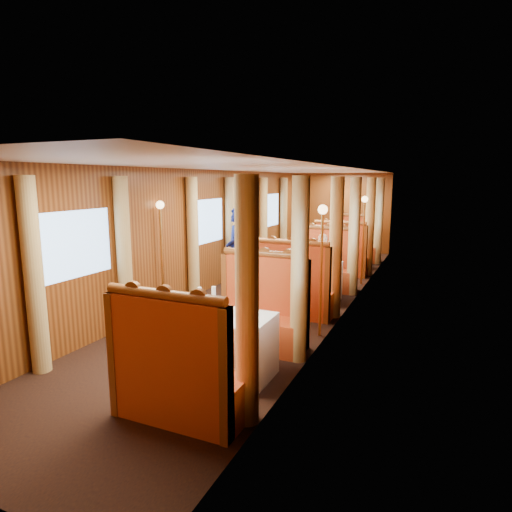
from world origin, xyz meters
The scene contains 48 objects.
floor centered at (0.00, 0.00, 0.00)m, with size 3.00×12.00×0.01m, color black, non-canonical shape.
ceiling centered at (0.00, 0.00, 2.50)m, with size 3.00×12.00×0.01m, color silver, non-canonical shape.
wall_far centered at (0.00, 6.00, 1.25)m, with size 3.00×2.50×0.01m, color brown, non-canonical shape.
wall_left centered at (-1.50, 0.00, 1.25)m, with size 12.00×2.50×0.01m, color brown, non-canonical shape.
wall_right centered at (1.50, 0.00, 1.25)m, with size 12.00×2.50×0.01m, color brown, non-canonical shape.
doorway_far centered at (0.00, 5.97, 1.00)m, with size 0.80×0.04×2.00m, color brown.
table_near centered at (0.75, -3.50, 0.38)m, with size 1.05×0.72×0.75m, color white.
banquette_near_fwd centered at (0.75, -4.51, 0.42)m, with size 1.30×0.55×1.34m.
banquette_near_aft centered at (0.75, -2.49, 0.42)m, with size 1.30×0.55×1.34m.
table_mid centered at (0.75, 0.00, 0.38)m, with size 1.05×0.72×0.75m, color white.
banquette_mid_fwd centered at (0.75, -1.01, 0.42)m, with size 1.30×0.55×1.34m.
banquette_mid_aft centered at (0.75, 1.01, 0.42)m, with size 1.30×0.55×1.34m.
table_far centered at (0.75, 3.50, 0.38)m, with size 1.05×0.72×0.75m, color white.
banquette_far_fwd centered at (0.75, 2.49, 0.42)m, with size 1.30×0.55×1.34m.
banquette_far_aft centered at (0.75, 4.51, 0.42)m, with size 1.30×0.55×1.34m.
tea_tray centered at (0.66, -3.58, 0.76)m, with size 0.34×0.26×0.01m, color silver.
teapot_left centered at (0.59, -3.57, 0.82)m, with size 0.17×0.13×0.14m, color silver, non-canonical shape.
teapot_right centered at (0.72, -3.63, 0.81)m, with size 0.14×0.11×0.12m, color silver, non-canonical shape.
teapot_back centered at (0.68, -3.45, 0.81)m, with size 0.15×0.11×0.12m, color silver, non-canonical shape.
fruit_plate centered at (1.07, -3.59, 0.77)m, with size 0.23×0.23×0.05m.
cup_inboard centered at (0.33, -3.39, 0.86)m, with size 0.08×0.08×0.26m.
cup_outboard centered at (0.47, -3.28, 0.86)m, with size 0.08×0.08×0.26m.
rose_vase_mid centered at (0.77, -0.04, 0.93)m, with size 0.06×0.06×0.36m.
rose_vase_far centered at (0.73, 3.51, 0.93)m, with size 0.06×0.06×0.36m.
window_left_near centered at (-1.49, -3.50, 1.45)m, with size 1.20×0.90×0.01m, color #80ADE4, non-canonical shape.
curtain_left_near_a centered at (-1.38, -4.28, 1.18)m, with size 0.22×0.22×2.35m, color tan.
curtain_left_near_b centered at (-1.38, -2.72, 1.18)m, with size 0.22×0.22×2.35m, color tan.
window_right_near centered at (1.49, -3.50, 1.45)m, with size 1.20×0.90×0.01m, color #80ADE4, non-canonical shape.
curtain_right_near_a centered at (1.38, -4.28, 1.18)m, with size 0.22×0.22×2.35m, color tan.
curtain_right_near_b centered at (1.38, -2.72, 1.18)m, with size 0.22×0.22×2.35m, color tan.
window_left_mid centered at (-1.49, 0.00, 1.45)m, with size 1.20×0.90×0.01m, color #80ADE4, non-canonical shape.
curtain_left_mid_a centered at (-1.38, -0.78, 1.18)m, with size 0.22×0.22×2.35m, color tan.
curtain_left_mid_b centered at (-1.38, 0.78, 1.18)m, with size 0.22×0.22×2.35m, color tan.
window_right_mid centered at (1.49, 0.00, 1.45)m, with size 1.20×0.90×0.01m, color #80ADE4, non-canonical shape.
curtain_right_mid_a centered at (1.38, -0.78, 1.18)m, with size 0.22×0.22×2.35m, color tan.
curtain_right_mid_b centered at (1.38, 0.78, 1.18)m, with size 0.22×0.22×2.35m, color tan.
window_left_far centered at (-1.49, 3.50, 1.45)m, with size 1.20×0.90×0.01m, color #80ADE4, non-canonical shape.
curtain_left_far_a centered at (-1.38, 2.72, 1.18)m, with size 0.22×0.22×2.35m, color tan.
curtain_left_far_b centered at (-1.38, 4.28, 1.18)m, with size 0.22×0.22×2.35m, color tan.
window_right_far centered at (1.49, 3.50, 1.45)m, with size 1.20×0.90×0.01m, color #80ADE4, non-canonical shape.
curtain_right_far_a centered at (1.38, 2.72, 1.18)m, with size 0.22×0.22×2.35m, color tan.
curtain_right_far_b centered at (1.38, 4.28, 1.18)m, with size 0.22×0.22×2.35m, color tan.
sconce_left_fore centered at (-1.40, -1.75, 1.38)m, with size 0.14×0.14×1.95m.
sconce_right_fore centered at (1.40, -1.75, 1.38)m, with size 0.14×0.14×1.95m.
sconce_left_aft centered at (-1.40, 1.75, 1.38)m, with size 0.14×0.14×1.95m.
sconce_right_aft centered at (1.40, 1.75, 1.38)m, with size 0.14×0.14×1.95m.
steward centered at (-0.84, -0.01, 0.88)m, with size 0.64×0.42×1.75m, color navy.
passenger centered at (0.75, 0.75, 0.74)m, with size 0.40×0.44×0.76m.
Camera 1 is at (2.97, -7.71, 2.30)m, focal length 30.00 mm.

